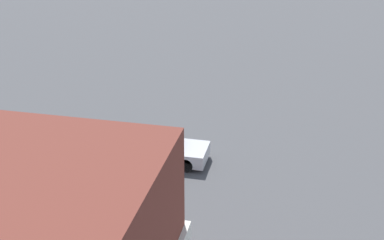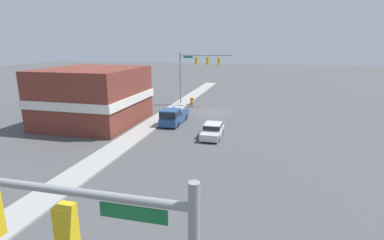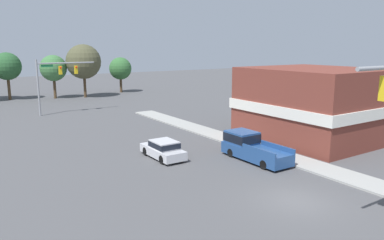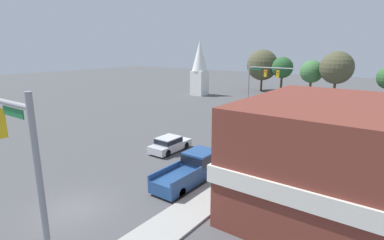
% 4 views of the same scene
% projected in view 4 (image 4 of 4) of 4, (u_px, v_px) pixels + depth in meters
% --- Properties ---
extents(ground_plane, '(200.00, 200.00, 0.00)m').
position_uv_depth(ground_plane, '(74.00, 209.00, 17.63)').
color(ground_plane, '#4C4C4F').
extents(near_signal_assembly, '(8.06, 0.49, 7.99)m').
position_uv_depth(near_signal_assembly, '(0.00, 142.00, 10.96)').
color(near_signal_assembly, gray).
rests_on(near_signal_assembly, ground).
extents(far_signal_assembly, '(7.12, 0.49, 6.81)m').
position_uv_depth(far_signal_assembly, '(262.00, 77.00, 45.85)').
color(far_signal_assembly, gray).
rests_on(far_signal_assembly, ground).
extents(car_lead, '(1.77, 4.23, 1.39)m').
position_uv_depth(car_lead, '(170.00, 144.00, 27.30)').
color(car_lead, black).
rests_on(car_lead, ground).
extents(pickup_truck_parked, '(1.98, 5.75, 1.95)m').
position_uv_depth(pickup_truck_parked, '(192.00, 168.00, 21.20)').
color(pickup_truck_parked, black).
rests_on(pickup_truck_parked, ground).
extents(corner_brick_building, '(10.34, 11.48, 6.44)m').
position_uv_depth(corner_brick_building, '(341.00, 159.00, 16.69)').
color(corner_brick_building, brown).
rests_on(corner_brick_building, ground).
extents(church_steeple, '(2.98, 2.98, 10.62)m').
position_uv_depth(church_steeple, '(200.00, 67.00, 58.63)').
color(church_steeple, white).
rests_on(church_steeple, ground).
extents(backdrop_tree_left_far, '(6.57, 6.57, 8.88)m').
position_uv_depth(backdrop_tree_left_far, '(262.00, 65.00, 64.48)').
color(backdrop_tree_left_far, '#4C3823').
rests_on(backdrop_tree_left_far, ground).
extents(backdrop_tree_left_mid, '(4.31, 4.31, 7.44)m').
position_uv_depth(backdrop_tree_left_mid, '(282.00, 68.00, 61.03)').
color(backdrop_tree_left_mid, '#4C3823').
rests_on(backdrop_tree_left_mid, ground).
extents(backdrop_tree_center, '(4.19, 4.19, 7.00)m').
position_uv_depth(backdrop_tree_center, '(312.00, 72.00, 55.66)').
color(backdrop_tree_center, '#4C3823').
rests_on(backdrop_tree_center, ground).
extents(backdrop_tree_right_mid, '(5.64, 5.64, 8.70)m').
position_uv_depth(backdrop_tree_right_mid, '(337.00, 68.00, 51.70)').
color(backdrop_tree_right_mid, '#4C3823').
rests_on(backdrop_tree_right_mid, ground).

